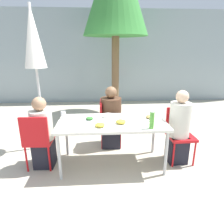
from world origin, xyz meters
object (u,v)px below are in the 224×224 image
Objects in this scene: person_far at (111,119)px; drinking_cup at (63,115)px; chair_left at (38,138)px; chair_far at (107,119)px; closed_umbrella at (34,44)px; bottle at (152,120)px; chair_right at (179,130)px; person_left at (42,135)px; person_right at (179,129)px; salad_bowl at (108,116)px.

drinking_cup is at bearing -58.16° from person_far.
chair_far is (1.07, 0.74, 0.00)m from chair_left.
bottle is at bearing -29.17° from closed_umbrella.
drinking_cup is (-0.71, -0.50, 0.28)m from chair_far.
closed_umbrella is at bearing -88.56° from person_far.
chair_right is 3.50× the size of bottle.
chair_far is at bearing 1.70° from closed_umbrella.
bottle is (-0.59, -0.42, 0.34)m from chair_right.
drinking_cup is (0.31, 0.17, 0.26)m from person_left.
closed_umbrella is at bearing -86.03° from chair_far.
chair_far is 0.91m from drinking_cup.
person_left is 0.94× the size of person_right.
salad_bowl is at bearing 14.22° from chair_left.
chair_right is 2.76m from closed_umbrella.
person_left is 2.13m from person_right.
closed_umbrella is at bearing 101.27° from chair_left.
person_right is 1.04× the size of person_far.
person_left is 0.44m from drinking_cup.
person_far is 0.52m from salad_bowl.
bottle is at bearing 30.62° from person_right.
bottle is at bearing 31.89° from chair_far.
chair_left is 0.73× the size of person_right.
chair_right is at bearing -122.00° from person_right.
closed_umbrella is at bearing 157.97° from salad_bowl.
chair_right is (2.18, 0.07, -0.01)m from person_left.
closed_umbrella reaches higher than chair_left.
person_far is at bearing -27.98° from chair_right.
chair_right is at bearing -3.00° from drinking_cup.
person_left reaches higher than salad_bowl.
person_left is 0.98× the size of person_far.
bottle reaches higher than drinking_cup.
person_far reaches higher than chair_left.
closed_umbrella is 1.68m from salad_bowl.
person_right is at bearing 61.09° from chair_far.
person_left is at bearing 0.29° from chair_right.
chair_right is 0.76× the size of person_far.
person_right is (2.19, 0.06, 0.05)m from chair_left.
chair_left is 2.24m from chair_right.
chair_left and chair_far have the same top height.
drinking_cup reaches higher than salad_bowl.
chair_left is at bearing -80.93° from closed_umbrella.
closed_umbrella is (-2.35, 0.56, 1.34)m from chair_right.
drinking_cup is at bearing 36.18° from chair_left.
chair_left is at bearing 2.25° from chair_right.
chair_left is 2.19m from person_right.
chair_far is 1.79m from closed_umbrella.
person_far is at bearing 80.74° from salad_bowl.
chair_left is at bearing -52.95° from chair_far.
bottle reaches higher than chair_far.
person_far reaches higher than salad_bowl.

